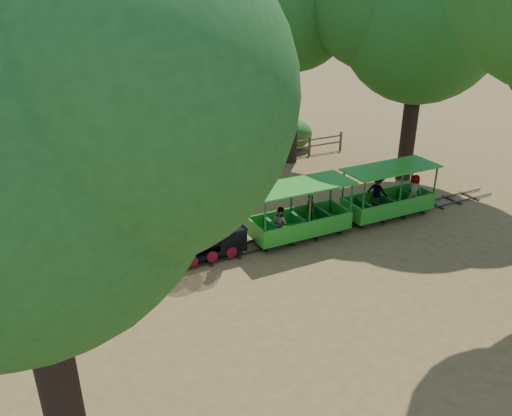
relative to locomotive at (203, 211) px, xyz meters
name	(u,v)px	position (x,y,z in m)	size (l,w,h in m)	color
ground	(261,247)	(2.01, -0.07, -1.72)	(90.00, 90.00, 0.00)	olive
track	(261,245)	(2.01, -0.07, -1.66)	(22.00, 1.00, 0.10)	#3F3D3A
locomotive	(203,211)	(0.00, 0.00, 0.00)	(2.66, 1.25, 3.06)	black
carriage_front	(298,218)	(3.48, -0.09, -0.95)	(3.72, 1.52, 1.93)	green
carriage_rear	(388,196)	(7.55, -0.03, -0.89)	(3.72, 1.52, 1.93)	green
oak_ne	(293,4)	(7.48, 7.50, 5.76)	(6.88, 6.06, 9.98)	#2D2116
oak_e	(422,12)	(10.97, 3.02, 5.51)	(8.44, 7.43, 10.27)	#2D2116
oak_sw	(2,126)	(-5.02, -6.50, 4.86)	(7.02, 6.18, 9.11)	#2D2116
fence	(183,163)	(2.01, 7.93, -1.15)	(18.10, 0.10, 1.00)	brown
shrub_west	(90,164)	(-2.03, 9.23, -0.98)	(2.16, 1.66, 1.50)	#2D6B1E
shrub_mid_w	(150,151)	(0.82, 9.23, -0.77)	(2.77, 2.13, 1.92)	#2D6B1E
shrub_mid_e	(185,150)	(2.56, 9.23, -0.96)	(2.22, 1.70, 1.53)	#2D6B1E
shrub_east	(291,134)	(8.64, 9.23, -0.89)	(2.40, 1.85, 1.66)	#2D6B1E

